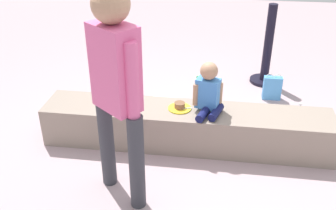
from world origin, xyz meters
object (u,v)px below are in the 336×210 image
(party_cup_red, at_px, (137,114))
(water_bottle_near_gift, at_px, (197,84))
(adult_standing, at_px, (116,81))
(gift_bag, at_px, (272,88))
(child_seated, at_px, (208,91))
(cake_plate, at_px, (180,107))
(cake_box_white, at_px, (165,106))
(handbag_black_leather, at_px, (119,86))
(water_bottle_far_side, at_px, (299,113))

(party_cup_red, bearing_deg, water_bottle_near_gift, 52.31)
(adult_standing, height_order, gift_bag, adult_standing)
(child_seated, bearing_deg, party_cup_red, 152.13)
(cake_plate, distance_m, cake_box_white, 0.70)
(cake_plate, distance_m, handbag_black_leather, 1.31)
(adult_standing, bearing_deg, gift_bag, 53.96)
(water_bottle_near_gift, bearing_deg, water_bottle_far_side, -26.37)
(adult_standing, relative_size, cake_box_white, 5.04)
(gift_bag, relative_size, cake_box_white, 0.97)
(water_bottle_far_side, xyz_separation_m, cake_box_white, (-1.46, -0.03, -0.02))
(party_cup_red, bearing_deg, adult_standing, -83.50)
(cake_plate, height_order, gift_bag, cake_plate)
(party_cup_red, xyz_separation_m, handbag_black_leather, (-0.35, 0.56, 0.06))
(water_bottle_far_side, bearing_deg, child_seated, -147.58)
(water_bottle_near_gift, xyz_separation_m, cake_box_white, (-0.32, -0.59, -0.01))
(cake_plate, distance_m, party_cup_red, 0.73)
(water_bottle_far_side, xyz_separation_m, party_cup_red, (-1.74, -0.21, -0.04))
(handbag_black_leather, bearing_deg, child_seated, -40.85)
(gift_bag, height_order, party_cup_red, gift_bag)
(child_seated, relative_size, cake_plate, 2.16)
(adult_standing, height_order, cake_plate, adult_standing)
(child_seated, bearing_deg, adult_standing, -129.19)
(adult_standing, distance_m, gift_bag, 2.47)
(water_bottle_far_side, bearing_deg, party_cup_red, -173.06)
(adult_standing, relative_size, party_cup_red, 16.12)
(child_seated, xyz_separation_m, party_cup_red, (-0.77, 0.41, -0.54))
(child_seated, distance_m, cake_box_white, 0.93)
(adult_standing, height_order, water_bottle_far_side, adult_standing)
(adult_standing, xyz_separation_m, water_bottle_far_side, (1.60, 1.39, -0.92))
(child_seated, height_order, handbag_black_leather, child_seated)
(cake_plate, xyz_separation_m, water_bottle_far_side, (1.23, 0.60, -0.31))
(gift_bag, bearing_deg, party_cup_red, -155.31)
(gift_bag, bearing_deg, adult_standing, -126.04)
(handbag_black_leather, bearing_deg, water_bottle_far_side, -9.45)
(adult_standing, height_order, party_cup_red, adult_standing)
(cake_box_white, bearing_deg, cake_plate, -69.01)
(child_seated, distance_m, gift_bag, 1.39)
(water_bottle_near_gift, bearing_deg, party_cup_red, -127.69)
(water_bottle_near_gift, distance_m, handbag_black_leather, 0.97)
(child_seated, relative_size, water_bottle_near_gift, 2.50)
(child_seated, distance_m, cake_plate, 0.33)
(adult_standing, height_order, water_bottle_near_gift, adult_standing)
(cake_plate, height_order, water_bottle_far_side, cake_plate)
(adult_standing, bearing_deg, water_bottle_near_gift, 76.63)
(child_seated, distance_m, party_cup_red, 1.02)
(cake_plate, relative_size, handbag_black_leather, 0.74)
(gift_bag, bearing_deg, handbag_black_leather, -176.04)
(water_bottle_near_gift, xyz_separation_m, party_cup_red, (-0.60, -0.78, -0.04))
(gift_bag, height_order, water_bottle_far_side, gift_bag)
(cake_plate, distance_m, water_bottle_near_gift, 1.21)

